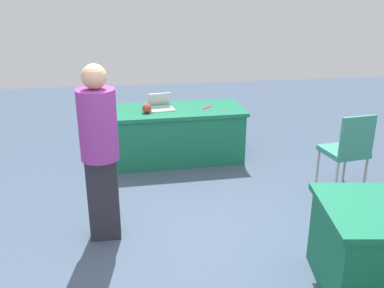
% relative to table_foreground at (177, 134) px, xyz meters
% --- Properties ---
extents(ground_plane, '(14.40, 14.40, 0.00)m').
position_rel_table_foreground_xyz_m(ground_plane, '(0.16, 2.17, -0.36)').
color(ground_plane, '#3D4C60').
extents(table_foreground, '(1.82, 0.91, 0.72)m').
position_rel_table_foreground_xyz_m(table_foreground, '(0.00, 0.00, 0.00)').
color(table_foreground, '#196647').
rests_on(table_foreground, ground).
extents(chair_tucked_right, '(0.49, 0.49, 0.96)m').
position_rel_table_foreground_xyz_m(chair_tucked_right, '(-1.79, 1.36, 0.19)').
color(chair_tucked_right, '#9E9993').
rests_on(chair_tucked_right, ground).
extents(person_attendee_browsing, '(0.34, 0.34, 1.66)m').
position_rel_table_foreground_xyz_m(person_attendee_browsing, '(0.93, 1.89, 0.56)').
color(person_attendee_browsing, '#26262D').
rests_on(person_attendee_browsing, ground).
extents(laptop_silver, '(0.36, 0.34, 0.21)m').
position_rel_table_foreground_xyz_m(laptop_silver, '(0.21, -0.00, 0.40)').
color(laptop_silver, silver).
rests_on(laptop_silver, table_foreground).
extents(yarn_ball, '(0.12, 0.12, 0.12)m').
position_rel_table_foreground_xyz_m(yarn_ball, '(0.41, 0.15, 0.42)').
color(yarn_ball, '#B2382D').
rests_on(yarn_ball, table_foreground).
extents(scissors_red, '(0.15, 0.16, 0.01)m').
position_rel_table_foreground_xyz_m(scissors_red, '(-0.42, 0.01, 0.36)').
color(scissors_red, red).
rests_on(scissors_red, table_foreground).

